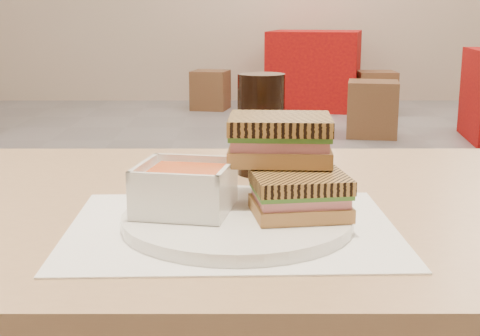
{
  "coord_description": "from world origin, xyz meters",
  "views": [
    {
      "loc": [
        0.01,
        -2.76,
        1.0
      ],
      "look_at": [
        0.01,
        -2.0,
        0.82
      ],
      "focal_mm": 50.05,
      "sensor_mm": 36.0,
      "label": 1
    }
  ],
  "objects_px": {
    "main_table": "(176,279)",
    "bg_chair_1l": "(372,109)",
    "panini_lower": "(300,195)",
    "bg_chair_2l": "(210,90)",
    "soup_bowl": "(185,190)",
    "cola_glass": "(261,125)",
    "plate": "(237,220)",
    "bg_chair_2r": "(376,92)",
    "bg_table_2": "(315,70)"
  },
  "relations": [
    {
      "from": "cola_glass",
      "to": "bg_table_2",
      "type": "relative_size",
      "value": 0.14
    },
    {
      "from": "main_table",
      "to": "plate",
      "type": "relative_size",
      "value": 4.44
    },
    {
      "from": "plate",
      "to": "cola_glass",
      "type": "distance_m",
      "value": 0.28
    },
    {
      "from": "bg_table_2",
      "to": "bg_chair_1l",
      "type": "distance_m",
      "value": 1.74
    },
    {
      "from": "plate",
      "to": "panini_lower",
      "type": "relative_size",
      "value": 2.28
    },
    {
      "from": "main_table",
      "to": "cola_glass",
      "type": "relative_size",
      "value": 7.69
    },
    {
      "from": "bg_table_2",
      "to": "bg_chair_2l",
      "type": "relative_size",
      "value": 2.57
    },
    {
      "from": "main_table",
      "to": "bg_chair_2l",
      "type": "height_order",
      "value": "main_table"
    },
    {
      "from": "plate",
      "to": "bg_chair_1l",
      "type": "distance_m",
      "value": 4.87
    },
    {
      "from": "bg_table_2",
      "to": "bg_chair_2r",
      "type": "bearing_deg",
      "value": -33.66
    },
    {
      "from": "plate",
      "to": "bg_table_2",
      "type": "xyz_separation_m",
      "value": [
        0.81,
        6.41,
        -0.35
      ]
    },
    {
      "from": "cola_glass",
      "to": "bg_chair_2r",
      "type": "relative_size",
      "value": 0.37
    },
    {
      "from": "bg_chair_1l",
      "to": "bg_chair_2r",
      "type": "xyz_separation_m",
      "value": [
        0.29,
        1.31,
        -0.02
      ]
    },
    {
      "from": "main_table",
      "to": "soup_bowl",
      "type": "bearing_deg",
      "value": -77.42
    },
    {
      "from": "panini_lower",
      "to": "bg_chair_1l",
      "type": "relative_size",
      "value": 0.25
    },
    {
      "from": "bg_chair_1l",
      "to": "cola_glass",
      "type": "bearing_deg",
      "value": -103.55
    },
    {
      "from": "main_table",
      "to": "bg_chair_2l",
      "type": "relative_size",
      "value": 2.8
    },
    {
      "from": "soup_bowl",
      "to": "cola_glass",
      "type": "xyz_separation_m",
      "value": [
        0.1,
        0.26,
        0.04
      ]
    },
    {
      "from": "main_table",
      "to": "bg_chair_1l",
      "type": "xyz_separation_m",
      "value": [
        1.19,
        4.59,
        -0.41
      ]
    },
    {
      "from": "main_table",
      "to": "bg_table_2",
      "type": "xyz_separation_m",
      "value": [
        0.9,
        6.29,
        -0.23
      ]
    },
    {
      "from": "soup_bowl",
      "to": "bg_table_2",
      "type": "bearing_deg",
      "value": 82.2
    },
    {
      "from": "cola_glass",
      "to": "bg_chair_1l",
      "type": "distance_m",
      "value": 4.6
    },
    {
      "from": "main_table",
      "to": "panini_lower",
      "type": "xyz_separation_m",
      "value": [
        0.16,
        -0.12,
        0.16
      ]
    },
    {
      "from": "main_table",
      "to": "bg_chair_1l",
      "type": "distance_m",
      "value": 4.76
    },
    {
      "from": "cola_glass",
      "to": "bg_table_2",
      "type": "xyz_separation_m",
      "value": [
        0.78,
        6.14,
        -0.42
      ]
    },
    {
      "from": "bg_chair_2r",
      "to": "bg_chair_2l",
      "type": "bearing_deg",
      "value": 171.08
    },
    {
      "from": "bg_chair_1l",
      "to": "bg_chair_2l",
      "type": "bearing_deg",
      "value": 131.55
    },
    {
      "from": "bg_table_2",
      "to": "bg_chair_2l",
      "type": "xyz_separation_m",
      "value": [
        -1.11,
        -0.12,
        -0.2
      ]
    },
    {
      "from": "main_table",
      "to": "soup_bowl",
      "type": "relative_size",
      "value": 9.63
    },
    {
      "from": "panini_lower",
      "to": "bg_chair_2r",
      "type": "distance_m",
      "value": 6.2
    },
    {
      "from": "panini_lower",
      "to": "plate",
      "type": "bearing_deg",
      "value": 177.45
    },
    {
      "from": "cola_glass",
      "to": "soup_bowl",
      "type": "bearing_deg",
      "value": -110.92
    },
    {
      "from": "plate",
      "to": "bg_chair_1l",
      "type": "height_order",
      "value": "plate"
    },
    {
      "from": "panini_lower",
      "to": "cola_glass",
      "type": "bearing_deg",
      "value": 97.56
    },
    {
      "from": "bg_chair_2r",
      "to": "panini_lower",
      "type": "bearing_deg",
      "value": -102.42
    },
    {
      "from": "plate",
      "to": "soup_bowl",
      "type": "height_order",
      "value": "soup_bowl"
    },
    {
      "from": "soup_bowl",
      "to": "bg_chair_2r",
      "type": "height_order",
      "value": "soup_bowl"
    },
    {
      "from": "cola_glass",
      "to": "bg_chair_2l",
      "type": "height_order",
      "value": "cola_glass"
    },
    {
      "from": "bg_chair_2r",
      "to": "bg_chair_1l",
      "type": "bearing_deg",
      "value": -102.63
    },
    {
      "from": "main_table",
      "to": "bg_table_2",
      "type": "relative_size",
      "value": 1.09
    },
    {
      "from": "main_table",
      "to": "bg_chair_2r",
      "type": "bearing_deg",
      "value": 75.88
    },
    {
      "from": "plate",
      "to": "bg_table_2",
      "type": "relative_size",
      "value": 0.25
    },
    {
      "from": "bg_chair_1l",
      "to": "bg_chair_2l",
      "type": "distance_m",
      "value": 2.11
    },
    {
      "from": "main_table",
      "to": "soup_bowl",
      "type": "distance_m",
      "value": 0.19
    },
    {
      "from": "panini_lower",
      "to": "bg_chair_1l",
      "type": "height_order",
      "value": "panini_lower"
    },
    {
      "from": "bg_chair_2l",
      "to": "bg_chair_2r",
      "type": "bearing_deg",
      "value": -8.92
    },
    {
      "from": "panini_lower",
      "to": "bg_table_2",
      "type": "distance_m",
      "value": 6.47
    },
    {
      "from": "soup_bowl",
      "to": "bg_chair_2r",
      "type": "xyz_separation_m",
      "value": [
        1.46,
        6.01,
        -0.58
      ]
    },
    {
      "from": "bg_table_2",
      "to": "bg_chair_1l",
      "type": "height_order",
      "value": "bg_table_2"
    },
    {
      "from": "panini_lower",
      "to": "bg_chair_1l",
      "type": "xyz_separation_m",
      "value": [
        1.03,
        4.71,
        -0.56
      ]
    }
  ]
}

